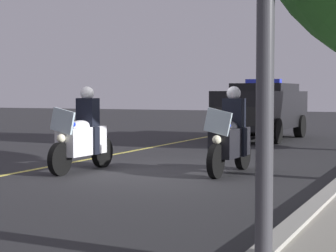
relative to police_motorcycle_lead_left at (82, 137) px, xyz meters
name	(u,v)px	position (x,y,z in m)	size (l,w,h in m)	color
ground_plane	(155,173)	(-0.37, 1.44, -0.70)	(80.00, 80.00, 0.00)	#28282B
lane_stripe_center	(51,166)	(-0.37, -1.05, -0.70)	(48.00, 0.12, 0.01)	#E0D14C
police_motorcycle_lead_left	(82,137)	(0.00, 0.00, 0.00)	(2.14, 0.58, 1.72)	black
police_motorcycle_lead_right	(230,138)	(-0.88, 2.85, 0.00)	(2.14, 0.58, 1.72)	black
police_suv	(262,108)	(-9.57, 1.10, 0.37)	(4.97, 2.21, 2.05)	black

